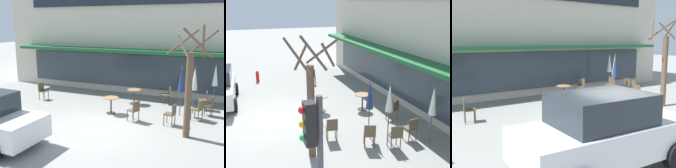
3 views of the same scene
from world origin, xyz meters
TOP-DOWN VIEW (x-y plane):
  - ground_plane at (0.00, 0.00)m, footprint 80.00×80.00m
  - building_facade at (0.00, 9.97)m, footprint 18.35×9.10m
  - cafe_table_near_wall at (0.25, 3.95)m, footprint 0.70×0.70m
  - cafe_table_streetside at (-0.20, 2.06)m, footprint 0.70×0.70m
  - patio_umbrella_green_folded at (2.72, 3.07)m, footprint 0.28×0.28m
  - patio_umbrella_cream_folded at (3.21, 3.62)m, footprint 0.28×0.28m
  - patio_umbrella_corner_open at (4.00, 4.88)m, footprint 0.28×0.28m
  - cafe_chair_0 at (2.64, 1.62)m, footprint 0.46×0.46m
  - cafe_chair_1 at (-4.57, 2.80)m, footprint 0.46×0.46m
  - cafe_chair_2 at (1.12, 1.48)m, footprint 0.53×0.53m
  - cafe_chair_3 at (3.94, 3.48)m, footprint 0.45×0.45m
  - cafe_chair_4 at (3.56, 2.70)m, footprint 0.52×0.52m
  - cafe_chair_5 at (1.80, 4.69)m, footprint 0.53×0.53m
  - cafe_chair_6 at (3.62, 4.35)m, footprint 0.45×0.45m
  - parked_sedan at (-2.91, -2.54)m, footprint 4.26×2.13m
  - street_tree at (3.40, 0.70)m, footprint 1.73×1.65m

SIDE VIEW (x-z plane):
  - ground_plane at x=0.00m, z-range 0.00..0.00m
  - cafe_table_near_wall at x=0.25m, z-range 0.14..0.90m
  - cafe_table_streetside at x=-0.20m, z-range 0.14..0.90m
  - cafe_chair_0 at x=2.64m, z-range 0.08..0.97m
  - cafe_chair_1 at x=-4.57m, z-range 0.08..0.97m
  - cafe_chair_2 at x=1.12m, z-range 0.08..0.97m
  - cafe_chair_3 at x=3.94m, z-range 0.08..0.97m
  - cafe_chair_4 at x=3.56m, z-range 0.08..0.97m
  - cafe_chair_5 at x=1.80m, z-range 0.08..0.97m
  - cafe_chair_6 at x=3.62m, z-range 0.08..0.97m
  - parked_sedan at x=-2.91m, z-range 0.00..1.76m
  - patio_umbrella_green_folded at x=2.72m, z-range 0.53..2.73m
  - patio_umbrella_cream_folded at x=3.21m, z-range 0.53..2.73m
  - patio_umbrella_corner_open at x=4.00m, z-range 0.53..2.73m
  - street_tree at x=3.40m, z-range -0.13..3.92m
  - building_facade at x=0.00m, z-range 0.00..7.73m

